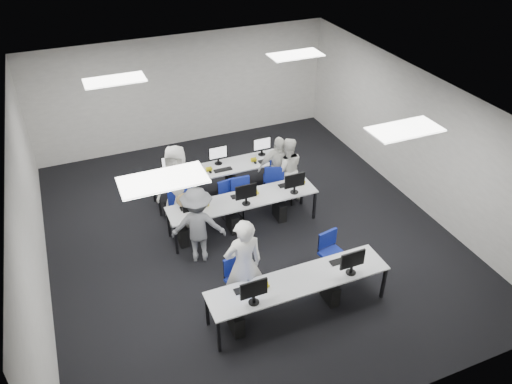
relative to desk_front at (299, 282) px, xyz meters
name	(u,v)px	position (x,y,z in m)	size (l,w,h in m)	color
room	(246,172)	(0.00, 2.40, 0.82)	(9.00, 9.02, 3.00)	black
ceiling_panels	(245,102)	(0.00, 2.40, 2.30)	(5.20, 4.60, 0.02)	white
desk_front	(299,282)	(0.00, 0.00, 0.00)	(3.20, 0.70, 0.73)	silver
desk_mid	(243,201)	(0.00, 2.60, 0.00)	(3.20, 0.70, 0.73)	silver
desk_back	(221,169)	(0.00, 4.00, 0.00)	(3.20, 0.70, 0.73)	silver
equipment_front	(288,300)	(-0.19, -0.02, -0.32)	(2.51, 0.41, 1.19)	#0E24B6
equipment_mid	(235,216)	(-0.19, 2.58, -0.32)	(2.91, 0.41, 1.19)	white
equipment_back	(229,179)	(0.19, 4.02, -0.32)	(2.91, 0.41, 1.19)	white
chair_0	(240,289)	(-0.83, 0.61, -0.40)	(0.53, 0.56, 0.90)	navy
chair_1	(332,261)	(1.03, 0.63, -0.40)	(0.51, 0.54, 0.88)	navy
chair_2	(184,211)	(-1.11, 3.26, -0.38)	(0.61, 0.64, 0.96)	navy
chair_3	(231,207)	(-0.12, 3.05, -0.41)	(0.48, 0.51, 0.86)	navy
chair_4	(281,189)	(1.17, 3.22, -0.38)	(0.58, 0.62, 0.97)	navy
chair_5	(180,209)	(-1.19, 3.37, -0.39)	(0.55, 0.58, 0.91)	navy
chair_6	(238,197)	(0.15, 3.34, -0.39)	(0.47, 0.51, 0.92)	navy
chair_7	(273,187)	(1.06, 3.39, -0.38)	(0.61, 0.63, 0.94)	navy
handbag	(186,200)	(-1.17, 2.79, 0.21)	(0.40, 0.25, 0.32)	#8C6848
student_0	(244,265)	(-0.81, 0.49, 0.25)	(0.68, 0.45, 1.86)	white
student_1	(287,169)	(1.34, 3.29, 0.09)	(0.74, 0.58, 1.53)	white
student_2	(178,186)	(-1.19, 3.31, 0.24)	(0.90, 0.59, 1.85)	white
student_3	(278,168)	(1.15, 3.37, 0.10)	(0.92, 0.38, 1.57)	white
photographer	(198,225)	(-1.16, 2.00, 0.13)	(1.05, 0.60, 1.63)	slate
dslr_camera	(195,182)	(-1.10, 2.17, 1.00)	(0.14, 0.18, 0.10)	black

